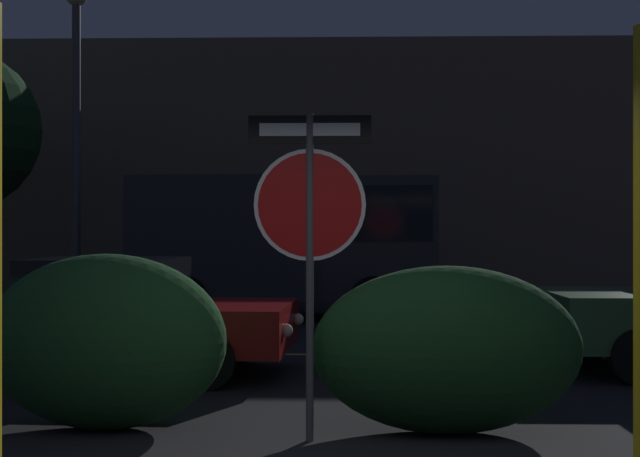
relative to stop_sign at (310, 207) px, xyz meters
name	(u,v)px	position (x,y,z in m)	size (l,w,h in m)	color
road_center_stripe	(337,354)	(0.18, 4.76, -1.81)	(40.67, 0.12, 0.01)	gold
stop_sign	(310,207)	(0.00, 0.00, 0.00)	(0.95, 0.06, 2.54)	#4C4C51
hedge_bush_2	(106,341)	(-1.69, 0.36, -1.09)	(2.00, 1.05, 1.44)	#1E4C23
hedge_bush_3	(447,349)	(1.09, 0.28, -1.14)	(2.17, 1.02, 1.35)	#19421E
passing_car_2	(115,316)	(-2.33, 3.14, -1.15)	(4.12, 2.16, 1.31)	maroon
delivery_truck	(296,236)	(-0.60, 9.58, -0.29)	(5.68, 2.75, 2.60)	#2D2D33
street_lamp	(76,100)	(-4.73, 9.64, 2.25)	(0.44, 0.44, 6.27)	#4C4C51
building_backdrop	(439,172)	(2.82, 16.87, 1.35)	(24.44, 4.30, 6.32)	#6B5B4C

